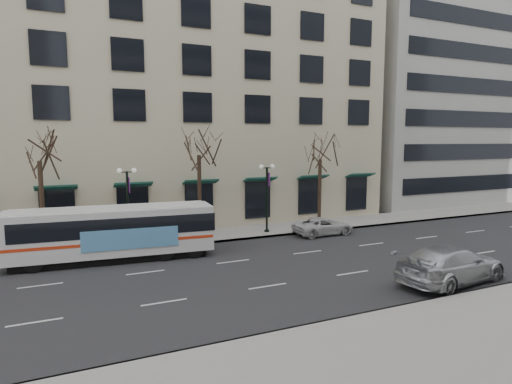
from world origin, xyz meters
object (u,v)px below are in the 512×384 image
lamp_post_left (128,203)px  tree_far_right (320,147)px  city_bus (114,231)px  tree_far_mid (199,141)px  lamp_post_right (267,195)px  silver_car (451,264)px  tree_far_left (38,145)px  white_pickup (323,226)px

lamp_post_left → tree_far_right: bearing=2.3°
city_bus → lamp_post_left: bearing=71.1°
tree_far_mid → city_bus: 8.76m
lamp_post_right → city_bus: 11.61m
tree_far_right → city_bus: tree_far_right is taller
tree_far_right → lamp_post_left: tree_far_right is taller
silver_car → tree_far_left: bearing=44.8°
white_pickup → tree_far_mid: bearing=72.2°
tree_far_mid → tree_far_right: size_ratio=1.06×
tree_far_mid → white_pickup: 11.03m
tree_far_right → lamp_post_right: (-4.99, -0.60, -3.48)m
tree_far_mid → silver_car: tree_far_mid is taller
tree_far_left → lamp_post_left: (5.01, -0.60, -3.75)m
tree_far_right → lamp_post_left: size_ratio=1.55×
tree_far_right → white_pickup: bearing=-116.6°
tree_far_right → lamp_post_left: bearing=-177.7°
tree_far_mid → tree_far_right: 10.01m
tree_far_left → white_pickup: bearing=-7.9°
silver_car → city_bus: bearing=45.9°
lamp_post_right → silver_car: bearing=-75.7°
city_bus → white_pickup: city_bus is taller
tree_far_right → lamp_post_left: 15.40m
tree_far_left → lamp_post_right: tree_far_left is taller
tree_far_mid → white_pickup: size_ratio=1.86×
lamp_post_left → white_pickup: size_ratio=1.13×
tree_far_mid → city_bus: (-6.20, -3.35, -5.19)m
tree_far_left → tree_far_mid: tree_far_mid is taller
city_bus → white_pickup: bearing=7.8°
lamp_post_left → city_bus: lamp_post_left is taller
tree_far_right → silver_car: (-1.51, -14.29, -5.51)m
lamp_post_left → city_bus: bearing=-113.7°
lamp_post_right → white_pickup: size_ratio=1.13×
city_bus → white_pickup: size_ratio=2.55×
tree_far_left → tree_far_mid: (10.00, 0.00, 0.21)m
city_bus → lamp_post_right: bearing=18.7°
tree_far_left → lamp_post_right: bearing=-2.3°
lamp_post_left → silver_car: (13.49, -13.69, -2.03)m
tree_far_mid → silver_car: (8.49, -14.29, -5.99)m
lamp_post_left → tree_far_mid: bearing=6.9°
tree_far_mid → tree_far_right: (10.00, -0.00, -0.48)m
lamp_post_right → white_pickup: 4.79m
tree_far_mid → lamp_post_left: bearing=-173.1°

